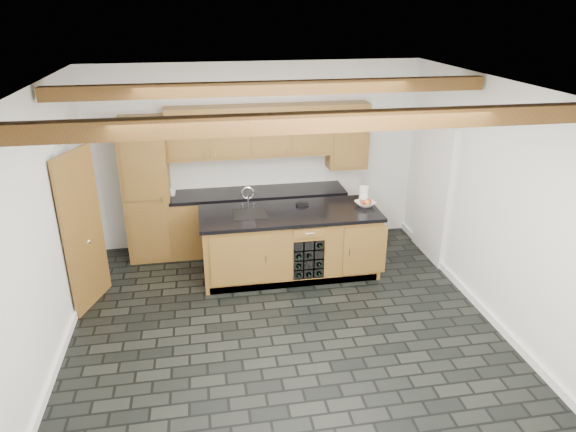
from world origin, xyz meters
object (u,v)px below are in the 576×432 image
(island, at_px, (290,243))
(paper_towel, at_px, (364,196))
(fruit_bowl, at_px, (365,204))
(kitchen_scale, at_px, (302,204))

(island, distance_m, paper_towel, 1.23)
(island, bearing_deg, fruit_bowl, 2.25)
(kitchen_scale, height_order, fruit_bowl, fruit_bowl)
(kitchen_scale, bearing_deg, paper_towel, -18.04)
(island, xyz_separation_m, paper_towel, (1.07, 0.10, 0.60))
(island, bearing_deg, kitchen_scale, 46.89)
(paper_towel, bearing_deg, island, -174.43)
(island, relative_size, kitchen_scale, 14.38)
(island, distance_m, fruit_bowl, 1.18)
(island, distance_m, kitchen_scale, 0.58)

